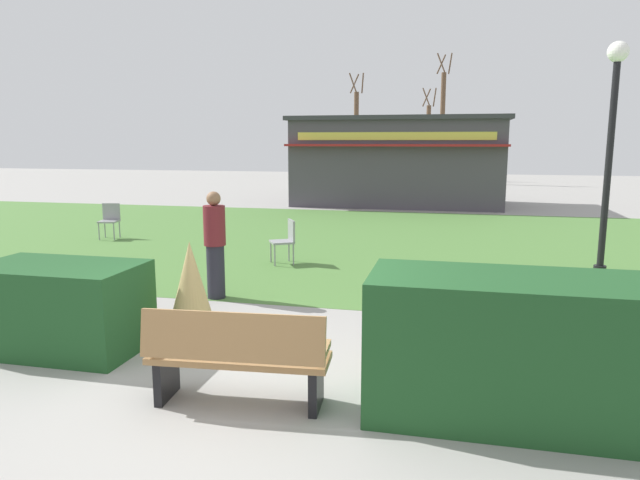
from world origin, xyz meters
TOP-DOWN VIEW (x-y plane):
  - ground_plane at (0.00, 0.00)m, footprint 80.00×80.00m
  - lawn_patch at (0.00, 9.17)m, footprint 36.00×12.00m
  - park_bench at (0.08, -0.11)m, footprint 1.73×0.65m
  - hedge_left at (-2.50, 0.82)m, footprint 1.91×1.10m
  - hedge_right at (2.47, 0.24)m, footprint 2.40×1.10m
  - ornamental_grass_behind_left at (1.84, 1.40)m, footprint 0.72×0.72m
  - ornamental_grass_behind_right at (1.83, 0.98)m, footprint 0.64×0.64m
  - ornamental_grass_behind_center at (-1.10, 1.42)m, footprint 0.68×0.68m
  - ornamental_grass_behind_far at (-1.24, 1.72)m, footprint 0.60×0.60m
  - lamppost_mid at (4.66, 6.34)m, footprint 0.36×0.36m
  - trash_bin at (-3.22, 1.31)m, footprint 0.52×0.52m
  - food_kiosk at (-0.12, 17.85)m, footprint 8.09×4.61m
  - cafe_chair_west at (-1.26, 6.09)m, footprint 0.60×0.60m
  - cafe_chair_east at (-6.48, 8.02)m, footprint 0.52×0.52m
  - person_strolling at (-1.61, 3.36)m, footprint 0.34×0.34m
  - parked_car_west_slot at (-3.69, 25.16)m, footprint 4.36×2.38m
  - tree_left_bg at (0.33, 32.64)m, footprint 0.91×0.96m
  - tree_right_bg at (-3.70, 29.16)m, footprint 0.91×0.96m
  - tree_center_bg at (1.24, 30.04)m, footprint 0.91×0.96m

SIDE VIEW (x-z plane):
  - ground_plane at x=0.00m, z-range 0.00..0.00m
  - lawn_patch at x=0.00m, z-range 0.00..0.01m
  - trash_bin at x=-3.22m, z-range 0.00..0.93m
  - park_bench at x=0.08m, z-range 0.01..0.96m
  - ornamental_grass_behind_far at x=-1.24m, z-range 0.00..1.02m
  - hedge_left at x=-2.50m, z-range 0.00..1.03m
  - cafe_chair_west at x=-1.26m, z-range 0.08..0.97m
  - cafe_chair_east at x=-6.48m, z-range 0.08..0.97m
  - ornamental_grass_behind_left at x=1.84m, z-range 0.00..1.07m
  - ornamental_grass_behind_right at x=1.83m, z-range 0.00..1.10m
  - ornamental_grass_behind_center at x=-1.10m, z-range 0.00..1.26m
  - parked_car_west_slot at x=-3.69m, z-range 0.04..1.24m
  - hedge_right at x=2.47m, z-range 0.00..1.29m
  - person_strolling at x=-1.61m, z-range 0.02..1.71m
  - food_kiosk at x=-0.12m, z-range 0.01..3.37m
  - tree_left_bg at x=0.33m, z-range -0.36..5.35m
  - lamppost_mid at x=4.66m, z-range 0.54..4.69m
  - tree_right_bg at x=-3.70m, z-range -0.36..5.97m
  - tree_center_bg at x=1.24m, z-range -0.37..7.04m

